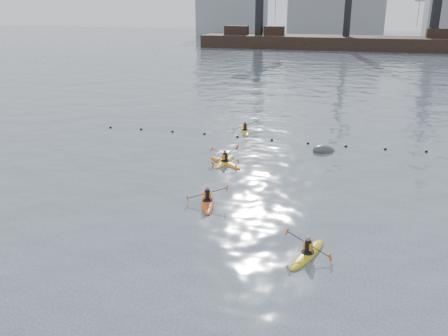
# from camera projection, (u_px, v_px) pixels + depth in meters

# --- Properties ---
(ground) EXTENTS (400.00, 400.00, 0.00)m
(ground) POSITION_uv_depth(u_px,v_px,m) (216.00, 295.00, 18.52)
(ground) COLOR #374651
(ground) RESTS_ON ground
(float_line) EXTENTS (33.24, 0.73, 0.24)m
(float_line) POSITION_uv_depth(u_px,v_px,m) (290.00, 141.00, 39.09)
(float_line) COLOR black
(float_line) RESTS_ON ground
(barge_pier) EXTENTS (72.00, 19.30, 29.50)m
(barge_pier) POSITION_uv_depth(u_px,v_px,m) (344.00, 41.00, 117.77)
(barge_pier) COLOR black
(barge_pier) RESTS_ON ground
(skyline) EXTENTS (141.00, 28.00, 22.00)m
(skyline) POSITION_uv_depth(u_px,v_px,m) (360.00, 9.00, 151.26)
(skyline) COLOR gray
(skyline) RESTS_ON ground
(kayaker_0) EXTENTS (2.33, 3.58, 1.22)m
(kayaker_0) POSITION_uv_depth(u_px,v_px,m) (207.00, 201.00, 27.04)
(kayaker_0) COLOR #D54B14
(kayaker_0) RESTS_ON ground
(kayaker_1) EXTENTS (2.23, 3.39, 1.20)m
(kayaker_1) POSITION_uv_depth(u_px,v_px,m) (308.00, 253.00, 21.40)
(kayaker_1) COLOR gold
(kayaker_1) RESTS_ON ground
(kayaker_2) EXTENTS (3.16, 2.66, 1.30)m
(kayaker_2) POSITION_uv_depth(u_px,v_px,m) (225.00, 162.00, 33.74)
(kayaker_2) COLOR orange
(kayaker_2) RESTS_ON ground
(kayaker_3) EXTENTS (2.21, 3.26, 1.18)m
(kayaker_3) POSITION_uv_depth(u_px,v_px,m) (225.00, 161.00, 33.99)
(kayaker_3) COLOR yellow
(kayaker_3) RESTS_ON ground
(kayaker_5) EXTENTS (2.18, 3.33, 1.23)m
(kayaker_5) POSITION_uv_depth(u_px,v_px,m) (245.00, 131.00, 42.05)
(kayaker_5) COLOR gold
(kayaker_5) RESTS_ON ground
(mooring_buoy) EXTENTS (2.38, 2.23, 1.37)m
(mooring_buoy) POSITION_uv_depth(u_px,v_px,m) (324.00, 151.00, 36.54)
(mooring_buoy) COLOR #414447
(mooring_buoy) RESTS_ON ground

